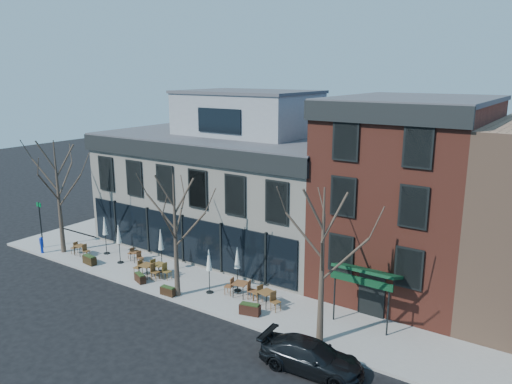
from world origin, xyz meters
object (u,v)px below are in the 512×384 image
Objects in this scene: call_box at (42,244)px; cafe_set_0 at (80,249)px; umbrella_0 at (105,228)px; parked_sedan at (311,357)px.

call_box is 2.89m from cafe_set_0.
call_box is 4.73m from umbrella_0.
parked_sedan is 18.86m from umbrella_0.
call_box is 0.45× the size of umbrella_0.
umbrella_0 is (3.85, 2.44, 1.25)m from call_box.
parked_sedan is 3.85× the size of call_box.
parked_sedan is 22.25m from call_box.
cafe_set_0 is (2.61, 1.23, -0.18)m from call_box.
cafe_set_0 is 2.25m from umbrella_0.
parked_sedan reaches higher than cafe_set_0.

